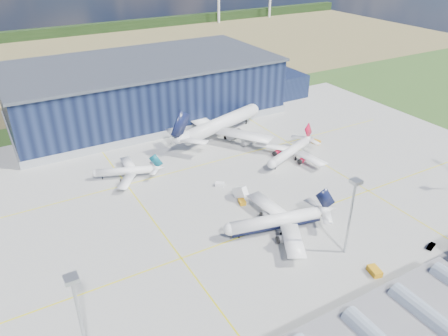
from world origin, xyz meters
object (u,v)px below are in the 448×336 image
Objects in this scene: gse_tug_b at (242,202)px; airstair at (240,195)px; airliner_red at (290,148)px; airliner_widebody at (222,117)px; gse_cart_a at (279,226)px; gse_cart_b at (220,184)px; airliner_regional at (124,168)px; gse_tug_c at (316,142)px; car_a at (435,272)px; hangar at (149,90)px; light_mast_west at (78,307)px; airliner_navy at (276,215)px; car_b at (431,246)px; light_mast_center at (352,205)px; gse_tug_a at (375,271)px.

gse_tug_b is 3.05m from airstair.
airliner_red is 36.87m from gse_tug_b.
gse_cart_a is (-18.66, -67.15, -8.04)m from airliner_widebody.
gse_cart_b is at bearing -139.01° from airliner_widebody.
gse_cart_a reaches higher than gse_cart_b.
gse_tug_c is at bearing -167.57° from airliner_regional.
car_a is at bearing -49.91° from gse_tug_b.
airliner_red is (27.96, -72.80, -6.38)m from hangar.
airliner_navy is (59.10, 17.41, -9.61)m from light_mast_west.
airliner_regional is 6.84× the size of car_a.
light_mast_west reaches higher than airliner_navy.
hangar is at bearing 101.54° from gse_tug_b.
hangar reaches higher than airstair.
airliner_widebody is at bearing -141.72° from airliner_regional.
gse_cart_a reaches higher than car_b.
light_mast_center is at bearing -141.55° from gse_tug_c.
gse_cart_a is (-9.11, 17.85, -14.71)m from light_mast_center.
airstair is (-1.36, 19.56, 0.95)m from gse_cart_a.
airliner_red is at bearing -175.85° from airliner_regional.
gse_tug_a is (-20.17, -62.21, -4.42)m from airliner_red.
airliner_navy is 59.50m from airliner_regional.
airliner_navy is at bearing 32.10° from car_b.
gse_cart_b is (-1.36, 30.70, -5.16)m from airliner_navy.
gse_cart_b reaches higher than car_b.
hangar is 135.67m from gse_tug_a.
hangar is 90.85m from gse_tug_b.
gse_tug_a is 1.05× the size of car_a.
hangar is 43.28m from airliner_widebody.
light_mast_center is 0.43× the size of airliner_widebody.
airliner_red is at bearing -68.99° from hangar.
gse_tug_c is (78.18, -11.79, -3.43)m from airliner_regional.
gse_cart_a is 0.64× the size of airstair.
light_mast_center is 7.66× the size of gse_tug_b.
airliner_red is 1.25× the size of airliner_regional.
car_b is (29.56, -135.38, -10.97)m from hangar.
gse_tug_a is at bearing -79.55° from gse_cart_a.
gse_cart_b is 0.77× the size of car_b.
light_mast_west is 0.72× the size of airliner_red.
airliner_navy reaches higher than gse_tug_a.
light_mast_west is at bearing -159.50° from airstair.
airstair is at bearing -131.24° from airliner_widebody.
gse_tug_a reaches higher than gse_cart_b.
hangar is 2.70× the size of airliner_widebody.
gse_cart_b is 0.58× the size of airstair.
car_b is (-17.14, -68.79, -0.10)m from gse_tug_c.
gse_cart_b is at bearing 115.83° from gse_tug_a.
airliner_red reaches higher than gse_cart_b.
gse_tug_c reaches higher than gse_cart_a.
gse_tug_b is at bearing 30.67° from light_mast_west.
airliner_regional reaches higher than airstair.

